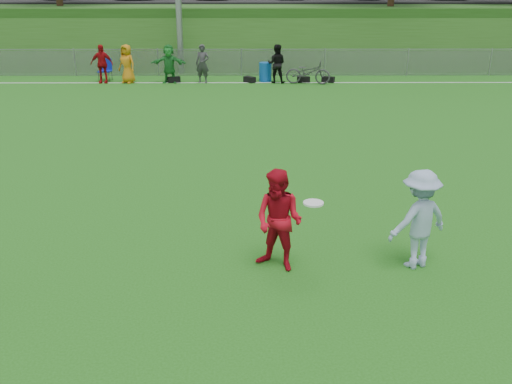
{
  "coord_description": "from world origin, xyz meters",
  "views": [
    {
      "loc": [
        0.55,
        -7.8,
        4.44
      ],
      "look_at": [
        0.59,
        0.5,
        1.32
      ],
      "focal_mm": 40.0,
      "sensor_mm": 36.0,
      "label": 1
    }
  ],
  "objects_px": {
    "player_red_center": "(279,221)",
    "player_blue": "(419,219)",
    "recycling_bin": "(265,72)",
    "bicycle": "(308,72)",
    "frisbee": "(313,203)"
  },
  "relations": [
    {
      "from": "player_red_center",
      "to": "player_blue",
      "type": "relative_size",
      "value": 1.01
    },
    {
      "from": "recycling_bin",
      "to": "bicycle",
      "type": "bearing_deg",
      "value": -21.02
    },
    {
      "from": "recycling_bin",
      "to": "bicycle",
      "type": "xyz_separation_m",
      "value": [
        1.88,
        -0.72,
        0.09
      ]
    },
    {
      "from": "bicycle",
      "to": "player_blue",
      "type": "bearing_deg",
      "value": -169.1
    },
    {
      "from": "bicycle",
      "to": "recycling_bin",
      "type": "bearing_deg",
      "value": 79.21
    },
    {
      "from": "frisbee",
      "to": "player_blue",
      "type": "bearing_deg",
      "value": 26.96
    },
    {
      "from": "player_blue",
      "to": "bicycle",
      "type": "distance_m",
      "value": 17.15
    },
    {
      "from": "player_blue",
      "to": "recycling_bin",
      "type": "distance_m",
      "value": 17.99
    },
    {
      "from": "player_blue",
      "to": "frisbee",
      "type": "xyz_separation_m",
      "value": [
        -1.8,
        -0.92,
        0.65
      ]
    },
    {
      "from": "player_red_center",
      "to": "recycling_bin",
      "type": "distance_m",
      "value": 17.94
    },
    {
      "from": "player_red_center",
      "to": "bicycle",
      "type": "bearing_deg",
      "value": 113.51
    },
    {
      "from": "player_red_center",
      "to": "frisbee",
      "type": "relative_size",
      "value": 5.71
    },
    {
      "from": "player_blue",
      "to": "bicycle",
      "type": "height_order",
      "value": "player_blue"
    },
    {
      "from": "player_red_center",
      "to": "player_blue",
      "type": "distance_m",
      "value": 2.24
    },
    {
      "from": "recycling_bin",
      "to": "bicycle",
      "type": "height_order",
      "value": "bicycle"
    }
  ]
}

